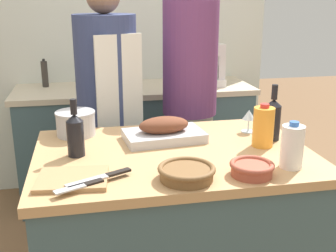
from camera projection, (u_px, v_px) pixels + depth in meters
name	position (u px, v px, depth m)	size (l,w,h in m)	color
kitchen_island	(173.00, 239.00, 2.04)	(1.24, 0.86, 0.91)	#3D565B
back_counter	(136.00, 142.00, 3.38)	(1.82, 0.60, 0.91)	#3D565B
back_wall	(128.00, 34.00, 3.46)	(2.32, 0.10, 2.55)	silver
roasting_pan	(164.00, 131.00, 2.03)	(0.40, 0.26, 0.12)	#BCBCC1
wicker_basket	(187.00, 172.00, 1.60)	(0.22, 0.22, 0.05)	brown
cutting_board	(73.00, 179.00, 1.59)	(0.28, 0.24, 0.02)	#AD7F51
stock_pot	(76.00, 123.00, 2.11)	(0.20, 0.20, 0.15)	#B7B7BC
mixing_bowl	(252.00, 168.00, 1.64)	(0.17, 0.17, 0.05)	#A84C38
juice_jug	(263.00, 127.00, 1.94)	(0.10, 0.10, 0.20)	orange
milk_jug	(292.00, 146.00, 1.70)	(0.09, 0.09, 0.19)	white
wine_bottle_green	(273.00, 118.00, 2.03)	(0.08, 0.08, 0.27)	black
wine_bottle_dark	(75.00, 134.00, 1.82)	(0.07, 0.07, 0.25)	black
wine_glass_left	(249.00, 116.00, 2.15)	(0.07, 0.07, 0.12)	silver
knife_chef	(102.00, 177.00, 1.58)	(0.25, 0.14, 0.01)	#B7B7BC
knife_paring	(81.00, 186.00, 1.51)	(0.18, 0.10, 0.01)	#B7B7BC
stand_mixer	(213.00, 69.00, 3.23)	(0.18, 0.14, 0.32)	silver
condiment_bottle_tall	(102.00, 83.00, 3.08)	(0.05, 0.05, 0.14)	#B28E2D
condiment_bottle_short	(87.00, 76.00, 3.24)	(0.06, 0.06, 0.17)	#332D28
condiment_bottle_extra	(45.00, 74.00, 3.22)	(0.05, 0.05, 0.21)	#332D28
person_cook_aproned	(108.00, 108.00, 2.58)	(0.39, 0.41, 1.67)	beige
person_cook_guest	(190.00, 93.00, 2.71)	(0.35, 0.35, 1.76)	beige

